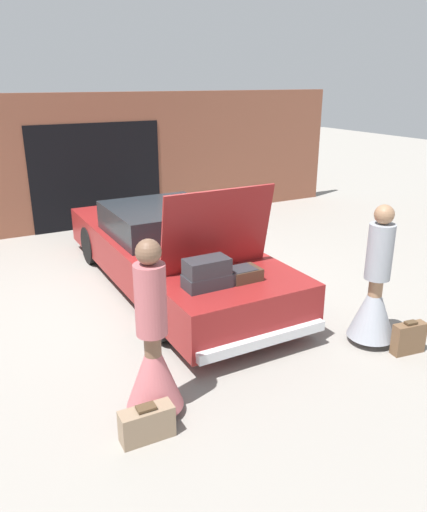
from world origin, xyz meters
The scene contains 7 objects.
ground_plane centered at (0.00, 0.00, 0.00)m, with size 40.00×40.00×0.00m, color gray.
garage_wall_back centered at (0.00, 3.83, 1.39)m, with size 12.00×0.14×2.80m.
car centered at (0.00, 0.01, 0.56)m, with size 1.80×5.20×1.82m.
person_left centered at (-1.42, -2.84, 0.64)m, with size 0.55×0.55×1.76m.
person_right centered at (1.42, -2.82, 0.62)m, with size 0.57×0.57×1.73m.
suitcase_beside_left_person centered at (-1.63, -3.16, 0.16)m, with size 0.49×0.20×0.34m.
suitcase_beside_right_person centered at (1.62, -3.22, 0.19)m, with size 0.42×0.19×0.41m.
Camera 1 is at (-2.86, -6.68, 3.05)m, focal length 35.00 mm.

